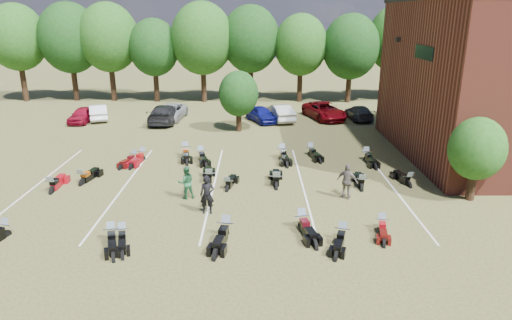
{
  "coord_description": "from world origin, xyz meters",
  "views": [
    {
      "loc": [
        -0.67,
        -20.96,
        9.23
      ],
      "look_at": [
        -0.62,
        4.0,
        1.2
      ],
      "focal_mm": 32.0,
      "sensor_mm": 36.0,
      "label": 1
    }
  ],
  "objects_px": {
    "car_4": "(261,114)",
    "person_black": "(207,195)",
    "motorcycle_0": "(6,237)",
    "person_grey": "(347,181)",
    "motorcycle_3": "(226,237)",
    "person_green": "(186,182)",
    "motorcycle_14": "(134,162)",
    "motorcycle_7": "(53,192)",
    "car_0": "(83,115)"
  },
  "relations": [
    {
      "from": "motorcycle_0",
      "to": "motorcycle_7",
      "type": "xyz_separation_m",
      "value": [
        -0.15,
        5.17,
        0.0
      ]
    },
    {
      "from": "person_black",
      "to": "person_green",
      "type": "relative_size",
      "value": 1.08
    },
    {
      "from": "person_green",
      "to": "motorcycle_14",
      "type": "height_order",
      "value": "person_green"
    },
    {
      "from": "motorcycle_3",
      "to": "motorcycle_7",
      "type": "bearing_deg",
      "value": 161.65
    },
    {
      "from": "car_0",
      "to": "motorcycle_14",
      "type": "distance_m",
      "value": 13.67
    },
    {
      "from": "car_4",
      "to": "person_grey",
      "type": "distance_m",
      "value": 18.21
    },
    {
      "from": "car_0",
      "to": "person_grey",
      "type": "xyz_separation_m",
      "value": [
        20.07,
        -17.6,
        0.28
      ]
    },
    {
      "from": "person_black",
      "to": "person_grey",
      "type": "distance_m",
      "value": 7.31
    },
    {
      "from": "car_0",
      "to": "motorcycle_3",
      "type": "distance_m",
      "value": 26.04
    },
    {
      "from": "person_green",
      "to": "motorcycle_0",
      "type": "xyz_separation_m",
      "value": [
        -7.25,
        -4.37,
        -0.88
      ]
    },
    {
      "from": "person_black",
      "to": "motorcycle_0",
      "type": "height_order",
      "value": "person_black"
    },
    {
      "from": "car_4",
      "to": "person_green",
      "type": "bearing_deg",
      "value": -127.79
    },
    {
      "from": "car_4",
      "to": "person_black",
      "type": "distance_m",
      "value": 19.76
    },
    {
      "from": "motorcycle_7",
      "to": "motorcycle_14",
      "type": "relative_size",
      "value": 1.16
    },
    {
      "from": "person_black",
      "to": "person_green",
      "type": "distance_m",
      "value": 2.27
    },
    {
      "from": "person_green",
      "to": "motorcycle_7",
      "type": "distance_m",
      "value": 7.49
    },
    {
      "from": "car_4",
      "to": "person_black",
      "type": "bearing_deg",
      "value": -122.93
    },
    {
      "from": "person_green",
      "to": "motorcycle_7",
      "type": "height_order",
      "value": "person_green"
    },
    {
      "from": "motorcycle_3",
      "to": "motorcycle_14",
      "type": "bearing_deg",
      "value": 132.08
    },
    {
      "from": "car_4",
      "to": "motorcycle_7",
      "type": "height_order",
      "value": "car_4"
    },
    {
      "from": "person_green",
      "to": "person_grey",
      "type": "relative_size",
      "value": 0.92
    },
    {
      "from": "person_green",
      "to": "motorcycle_0",
      "type": "relative_size",
      "value": 0.82
    },
    {
      "from": "person_grey",
      "to": "motorcycle_3",
      "type": "distance_m",
      "value": 7.51
    },
    {
      "from": "motorcycle_7",
      "to": "motorcycle_14",
      "type": "xyz_separation_m",
      "value": [
        3.08,
        5.28,
        0.0
      ]
    },
    {
      "from": "person_grey",
      "to": "motorcycle_14",
      "type": "relative_size",
      "value": 0.92
    },
    {
      "from": "person_green",
      "to": "motorcycle_7",
      "type": "xyz_separation_m",
      "value": [
        -7.39,
        0.81,
        -0.88
      ]
    },
    {
      "from": "person_black",
      "to": "motorcycle_3",
      "type": "relative_size",
      "value": 0.77
    },
    {
      "from": "person_black",
      "to": "motorcycle_7",
      "type": "bearing_deg",
      "value": 162.7
    },
    {
      "from": "motorcycle_0",
      "to": "person_grey",
      "type": "bearing_deg",
      "value": 30.0
    },
    {
      "from": "person_black",
      "to": "person_grey",
      "type": "bearing_deg",
      "value": 14.4
    },
    {
      "from": "person_green",
      "to": "person_black",
      "type": "bearing_deg",
      "value": 105.73
    },
    {
      "from": "person_green",
      "to": "car_0",
      "type": "bearing_deg",
      "value": -74.84
    },
    {
      "from": "car_4",
      "to": "motorcycle_0",
      "type": "xyz_separation_m",
      "value": [
        -11.38,
        -22.04,
        -0.7
      ]
    },
    {
      "from": "motorcycle_7",
      "to": "motorcycle_14",
      "type": "bearing_deg",
      "value": -121.74
    },
    {
      "from": "motorcycle_7",
      "to": "person_black",
      "type": "bearing_deg",
      "value": 161.32
    },
    {
      "from": "car_0",
      "to": "motorcycle_7",
      "type": "distance_m",
      "value": 17.31
    },
    {
      "from": "car_0",
      "to": "car_4",
      "type": "distance_m",
      "value": 15.85
    },
    {
      "from": "person_black",
      "to": "motorcycle_7",
      "type": "distance_m",
      "value": 9.13
    },
    {
      "from": "car_4",
      "to": "person_grey",
      "type": "height_order",
      "value": "person_grey"
    },
    {
      "from": "motorcycle_3",
      "to": "motorcycle_7",
      "type": "relative_size",
      "value": 1.02
    },
    {
      "from": "person_grey",
      "to": "motorcycle_7",
      "type": "distance_m",
      "value": 15.8
    },
    {
      "from": "car_0",
      "to": "motorcycle_7",
      "type": "height_order",
      "value": "car_0"
    },
    {
      "from": "person_grey",
      "to": "person_green",
      "type": "bearing_deg",
      "value": 29.25
    },
    {
      "from": "car_0",
      "to": "motorcycle_3",
      "type": "height_order",
      "value": "car_0"
    },
    {
      "from": "motorcycle_14",
      "to": "motorcycle_0",
      "type": "bearing_deg",
      "value": -87.8
    },
    {
      "from": "car_4",
      "to": "motorcycle_14",
      "type": "relative_size",
      "value": 1.98
    },
    {
      "from": "person_green",
      "to": "motorcycle_7",
      "type": "bearing_deg",
      "value": -24.78
    },
    {
      "from": "person_grey",
      "to": "motorcycle_14",
      "type": "xyz_separation_m",
      "value": [
        -12.67,
        6.13,
        -0.95
      ]
    },
    {
      "from": "motorcycle_14",
      "to": "person_grey",
      "type": "bearing_deg",
      "value": -7.97
    },
    {
      "from": "car_4",
      "to": "person_black",
      "type": "xyz_separation_m",
      "value": [
        -2.86,
        -19.55,
        0.25
      ]
    }
  ]
}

